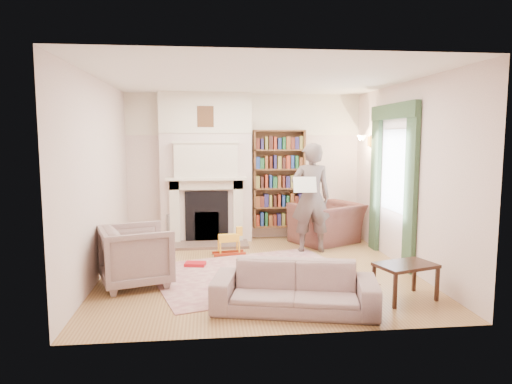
{
  "coord_description": "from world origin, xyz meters",
  "views": [
    {
      "loc": [
        -0.74,
        -6.58,
        1.98
      ],
      "look_at": [
        0.0,
        0.25,
        1.15
      ],
      "focal_mm": 32.0,
      "sensor_mm": 36.0,
      "label": 1
    }
  ],
  "objects": [
    {
      "name": "floor",
      "position": [
        0.0,
        0.0,
        0.0
      ],
      "size": [
        4.5,
        4.5,
        0.0
      ],
      "primitive_type": "plane",
      "color": "#91613A",
      "rests_on": "ground"
    },
    {
      "name": "wall_back",
      "position": [
        0.0,
        2.25,
        1.4
      ],
      "size": [
        4.5,
        0.0,
        4.5
      ],
      "primitive_type": "plane",
      "rotation": [
        1.57,
        0.0,
        0.0
      ],
      "color": "white",
      "rests_on": "floor"
    },
    {
      "name": "curtain_left",
      "position": [
        2.2,
        -0.3,
        1.2
      ],
      "size": [
        0.07,
        0.32,
        2.4
      ],
      "primitive_type": "cube",
      "color": "#2B432B",
      "rests_on": "floor"
    },
    {
      "name": "wall_sconce",
      "position": [
        2.03,
        1.5,
        1.9
      ],
      "size": [
        0.2,
        0.24,
        0.24
      ],
      "primitive_type": null,
      "color": "gold",
      "rests_on": "wall_right"
    },
    {
      "name": "board_game",
      "position": [
        -0.36,
        -0.15,
        0.03
      ],
      "size": [
        0.39,
        0.39,
        0.03
      ],
      "primitive_type": "cube",
      "rotation": [
        0.0,
        0.0,
        0.26
      ],
      "color": "gold",
      "rests_on": "rug"
    },
    {
      "name": "armchair_reading",
      "position": [
        1.48,
        1.63,
        0.38
      ],
      "size": [
        1.49,
        1.43,
        0.75
      ],
      "primitive_type": "imported",
      "rotation": [
        0.0,
        0.0,
        3.63
      ],
      "color": "#482626",
      "rests_on": "floor"
    },
    {
      "name": "sofa",
      "position": [
        0.24,
        -1.61,
        0.27
      ],
      "size": [
        1.97,
        1.12,
        0.54
      ],
      "primitive_type": "imported",
      "rotation": [
        0.0,
        0.0,
        -0.23
      ],
      "color": "#AA9B8C",
      "rests_on": "floor"
    },
    {
      "name": "wall_front",
      "position": [
        0.0,
        -2.25,
        1.4
      ],
      "size": [
        4.5,
        0.0,
        4.5
      ],
      "primitive_type": "plane",
      "rotation": [
        -1.57,
        0.0,
        0.0
      ],
      "color": "white",
      "rests_on": "floor"
    },
    {
      "name": "wall_right",
      "position": [
        2.25,
        0.0,
        1.4
      ],
      "size": [
        0.0,
        4.5,
        4.5
      ],
      "primitive_type": "plane",
      "rotation": [
        1.57,
        0.0,
        -1.57
      ],
      "color": "white",
      "rests_on": "floor"
    },
    {
      "name": "window",
      "position": [
        2.23,
        0.4,
        1.45
      ],
      "size": [
        0.02,
        0.9,
        1.3
      ],
      "primitive_type": "cube",
      "color": "silver",
      "rests_on": "wall_right"
    },
    {
      "name": "rocking_horse",
      "position": [
        -0.39,
        0.94,
        0.24
      ],
      "size": [
        0.57,
        0.3,
        0.48
      ],
      "primitive_type": null,
      "rotation": [
        0.0,
        0.0,
        0.16
      ],
      "color": "yellow",
      "rests_on": "rug"
    },
    {
      "name": "rug",
      "position": [
        -0.07,
        -0.21,
        0.01
      ],
      "size": [
        3.29,
        2.85,
        0.01
      ],
      "primitive_type": "cube",
      "rotation": [
        0.0,
        0.0,
        0.28
      ],
      "color": "beige",
      "rests_on": "floor"
    },
    {
      "name": "ceiling",
      "position": [
        0.0,
        0.0,
        2.8
      ],
      "size": [
        4.5,
        4.5,
        0.0
      ],
      "primitive_type": "plane",
      "rotation": [
        3.14,
        0.0,
        0.0
      ],
      "color": "white",
      "rests_on": "wall_back"
    },
    {
      "name": "curtain_right",
      "position": [
        2.2,
        1.1,
        1.2
      ],
      "size": [
        0.07,
        0.32,
        2.4
      ],
      "primitive_type": "cube",
      "color": "#2B432B",
      "rests_on": "floor"
    },
    {
      "name": "pelmet",
      "position": [
        2.19,
        0.4,
        2.38
      ],
      "size": [
        0.09,
        1.7,
        0.24
      ],
      "primitive_type": "cube",
      "color": "#2B432B",
      "rests_on": "wall_right"
    },
    {
      "name": "coffee_table",
      "position": [
        1.65,
        -1.41,
        0.23
      ],
      "size": [
        0.8,
        0.64,
        0.45
      ],
      "primitive_type": null,
      "rotation": [
        0.0,
        0.0,
        0.3
      ],
      "color": "black",
      "rests_on": "floor"
    },
    {
      "name": "paraffin_heater",
      "position": [
        -1.38,
        1.9,
        0.28
      ],
      "size": [
        0.27,
        0.27,
        0.55
      ],
      "primitive_type": "cylinder",
      "rotation": [
        0.0,
        0.0,
        0.12
      ],
      "color": "#999AA0",
      "rests_on": "floor"
    },
    {
      "name": "newspaper",
      "position": [
        0.88,
        0.83,
        1.19
      ],
      "size": [
        0.39,
        0.11,
        0.26
      ],
      "primitive_type": "cube",
      "rotation": [
        -0.35,
        0.0,
        -0.01
      ],
      "color": "silver",
      "rests_on": "man_reading"
    },
    {
      "name": "wall_left",
      "position": [
        -2.25,
        0.0,
        1.4
      ],
      "size": [
        0.0,
        4.5,
        4.5
      ],
      "primitive_type": "plane",
      "rotation": [
        1.57,
        0.0,
        1.57
      ],
      "color": "white",
      "rests_on": "floor"
    },
    {
      "name": "bookcase",
      "position": [
        0.65,
        2.12,
        1.18
      ],
      "size": [
        1.0,
        0.24,
        1.85
      ],
      "primitive_type": "cube",
      "color": "brown",
      "rests_on": "floor"
    },
    {
      "name": "comic_annuals",
      "position": [
        0.26,
        -0.48,
        0.02
      ],
      "size": [
        0.44,
        0.47,
        0.02
      ],
      "color": "red",
      "rests_on": "rug"
    },
    {
      "name": "armchair_left",
      "position": [
        -1.69,
        -0.49,
        0.41
      ],
      "size": [
        1.12,
        1.1,
        0.81
      ],
      "primitive_type": "imported",
      "rotation": [
        0.0,
        0.0,
        1.89
      ],
      "color": "#A69F89",
      "rests_on": "floor"
    },
    {
      "name": "fireplace",
      "position": [
        -0.75,
        2.05,
        1.39
      ],
      "size": [
        1.7,
        0.58,
        2.8
      ],
      "color": "white",
      "rests_on": "floor"
    },
    {
      "name": "game_box_lid",
      "position": [
        -0.94,
        0.31,
        0.04
      ],
      "size": [
        0.34,
        0.26,
        0.05
      ],
      "primitive_type": "cube",
      "rotation": [
        0.0,
        0.0,
        -0.19
      ],
      "color": "red",
      "rests_on": "rug"
    },
    {
      "name": "man_reading",
      "position": [
        1.03,
        1.03,
        0.94
      ],
      "size": [
        0.69,
        0.46,
        1.88
      ],
      "primitive_type": "imported",
      "rotation": [
        0.0,
        0.0,
        3.13
      ],
      "color": "#584946",
      "rests_on": "floor"
    }
  ]
}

